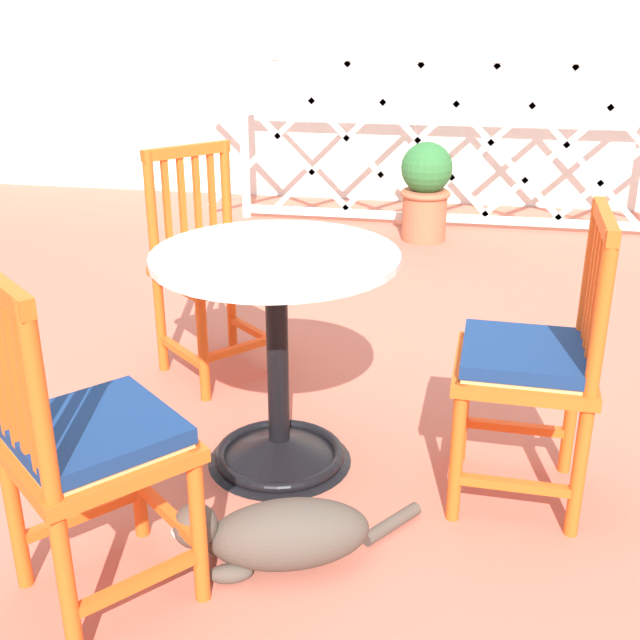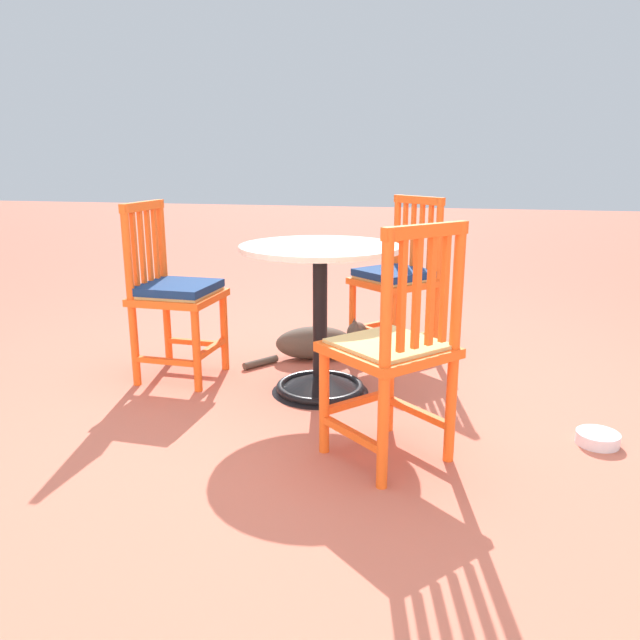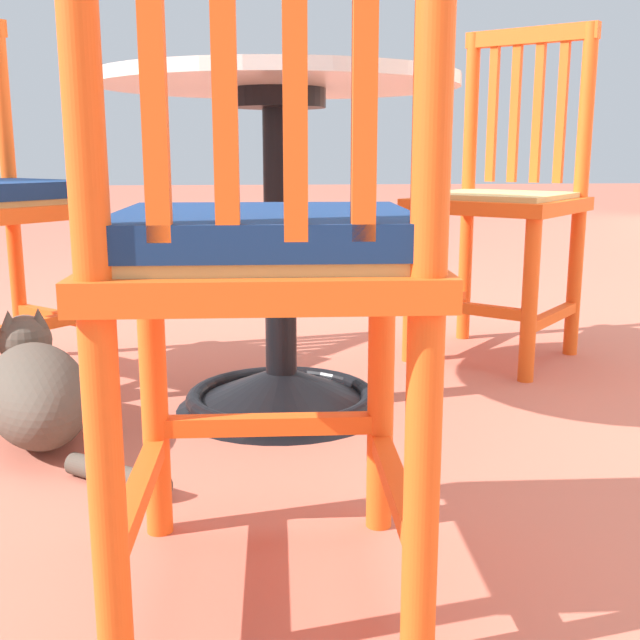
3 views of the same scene
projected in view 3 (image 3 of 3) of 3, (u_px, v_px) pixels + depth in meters
The scene contains 6 objects.
ground_plane at pixel (300, 392), 1.92m from camera, with size 24.00×24.00×0.00m, color #BC604C.
cafe_table at pixel (281, 285), 1.74m from camera, with size 0.76×0.76×0.73m.
orange_chair_near_fence at pixel (265, 260), 0.95m from camera, with size 0.41×0.41×0.91m.
orange_chair_tucked_in at pixel (502, 203), 2.18m from camera, with size 0.56×0.56×0.91m.
tabby_cat at pixel (36, 389), 1.63m from camera, with size 0.65×0.46×0.23m.
pet_water_bowl at pixel (352, 298), 3.02m from camera, with size 0.17×0.17×0.05m, color silver.
Camera 3 is at (1.84, -0.12, 0.58)m, focal length 44.26 mm.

